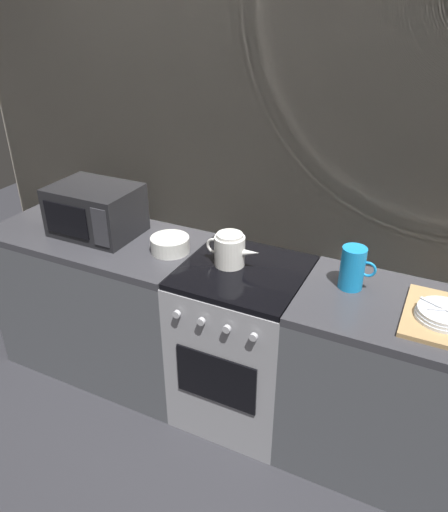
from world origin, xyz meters
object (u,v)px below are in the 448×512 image
(stove_unit, at_px, (242,343))
(pitcher, at_px, (353,268))
(mixing_bowl, at_px, (170,244))
(kettle, at_px, (230,250))
(microwave, at_px, (96,210))
(dish_pile, at_px, (443,316))

(stove_unit, bearing_deg, pitcher, 8.05)
(mixing_bowl, bearing_deg, stove_unit, -1.02)
(kettle, xyz_separation_m, pitcher, (0.58, 0.05, 0.02))
(stove_unit, relative_size, mixing_bowl, 4.50)
(microwave, height_order, mixing_bowl, microwave)
(kettle, distance_m, dish_pile, 0.98)
(microwave, bearing_deg, stove_unit, -1.49)
(mixing_bowl, height_order, pitcher, pitcher)
(pitcher, distance_m, dish_pile, 0.41)
(mixing_bowl, distance_m, pitcher, 0.92)
(stove_unit, bearing_deg, mixing_bowl, 178.98)
(kettle, relative_size, dish_pile, 0.71)
(stove_unit, bearing_deg, dish_pile, -1.47)
(microwave, height_order, pitcher, microwave)
(dish_pile, bearing_deg, kettle, 177.49)
(microwave, relative_size, kettle, 1.62)
(pitcher, bearing_deg, mixing_bowl, -176.05)
(mixing_bowl, bearing_deg, dish_pile, -1.33)
(pitcher, bearing_deg, dish_pile, -13.31)
(stove_unit, relative_size, microwave, 1.96)
(mixing_bowl, distance_m, dish_pile, 1.32)
(microwave, relative_size, dish_pile, 1.15)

